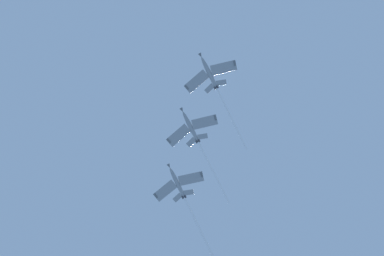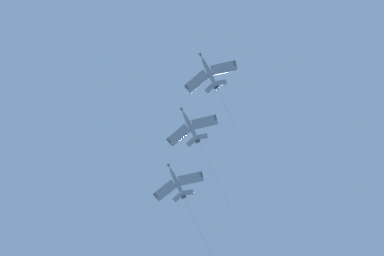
# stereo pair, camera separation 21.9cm
# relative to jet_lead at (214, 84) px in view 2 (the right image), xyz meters

# --- Properties ---
(jet_lead) EXTENTS (29.48, 25.62, 11.89)m
(jet_lead) POSITION_rel_jet_lead_xyz_m (0.00, 0.00, 0.00)
(jet_lead) COLOR gray
(jet_second) EXTENTS (30.09, 25.65, 11.92)m
(jet_second) POSITION_rel_jet_lead_xyz_m (2.48, 19.96, -3.32)
(jet_second) COLOR gray
(jet_third) EXTENTS (31.28, 27.11, 13.42)m
(jet_third) POSITION_rel_jet_lead_xyz_m (8.78, 41.83, -8.21)
(jet_third) COLOR gray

